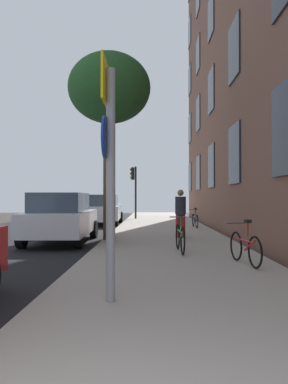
# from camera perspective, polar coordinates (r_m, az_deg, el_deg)

# --- Properties ---
(ground_plane) EXTENTS (41.80, 41.80, 0.00)m
(ground_plane) POSITION_cam_1_polar(r_m,az_deg,el_deg) (16.48, -9.37, -5.98)
(ground_plane) COLOR #332D28
(road_asphalt) EXTENTS (7.00, 38.00, 0.01)m
(road_asphalt) POSITION_cam_1_polar(r_m,az_deg,el_deg) (16.98, -16.39, -5.78)
(road_asphalt) COLOR black
(road_asphalt) RESTS_ON ground
(sidewalk) EXTENTS (4.20, 38.00, 0.12)m
(sidewalk) POSITION_cam_1_polar(r_m,az_deg,el_deg) (16.22, 2.96, -5.86)
(sidewalk) COLOR #9E9389
(sidewalk) RESTS_ON ground
(sign_post) EXTENTS (0.16, 0.60, 3.21)m
(sign_post) POSITION_cam_1_polar(r_m,az_deg,el_deg) (5.10, -5.27, 4.75)
(sign_post) COLOR gray
(sign_post) RESTS_ON sidewalk
(traffic_light) EXTENTS (0.43, 0.24, 3.36)m
(traffic_light) POSITION_cam_1_polar(r_m,az_deg,el_deg) (24.81, -1.49, 1.37)
(traffic_light) COLOR black
(traffic_light) RESTS_ON sidewalk
(tree_near) EXTENTS (2.68, 2.68, 6.07)m
(tree_near) POSITION_cam_1_polar(r_m,az_deg,el_deg) (12.94, -5.17, 14.69)
(tree_near) COLOR #4C3823
(tree_near) RESTS_ON sidewalk
(bicycle_0) EXTENTS (0.43, 1.57, 0.92)m
(bicycle_0) POSITION_cam_1_polar(r_m,az_deg,el_deg) (8.15, 14.81, -7.90)
(bicycle_0) COLOR black
(bicycle_0) RESTS_ON sidewalk
(bicycle_1) EXTENTS (0.42, 1.67, 0.96)m
(bicycle_1) POSITION_cam_1_polar(r_m,az_deg,el_deg) (9.68, 5.40, -6.68)
(bicycle_1) COLOR black
(bicycle_1) RESTS_ON sidewalk
(bicycle_2) EXTENTS (0.42, 1.70, 0.90)m
(bicycle_2) POSITION_cam_1_polar(r_m,az_deg,el_deg) (17.58, 7.60, -4.12)
(bicycle_2) COLOR black
(bicycle_2) RESTS_ON sidewalk
(pedestrian_0) EXTENTS (0.50, 0.50, 1.63)m
(pedestrian_0) POSITION_cam_1_polar(r_m,az_deg,el_deg) (13.11, 5.46, -2.70)
(pedestrian_0) COLOR maroon
(pedestrian_0) RESTS_ON sidewalk
(car_1) EXTENTS (1.98, 4.51, 1.62)m
(car_1) POSITION_cam_1_polar(r_m,az_deg,el_deg) (12.77, -12.20, -3.68)
(car_1) COLOR silver
(car_1) RESTS_ON road_asphalt
(car_2) EXTENTS (2.05, 4.57, 1.62)m
(car_2) POSITION_cam_1_polar(r_m,az_deg,el_deg) (20.93, -6.18, -2.57)
(car_2) COLOR silver
(car_2) RESTS_ON road_asphalt
(car_3) EXTENTS (1.92, 4.17, 1.62)m
(car_3) POSITION_cam_1_polar(r_m,az_deg,el_deg) (29.28, -5.43, -2.07)
(car_3) COLOR silver
(car_3) RESTS_ON road_asphalt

